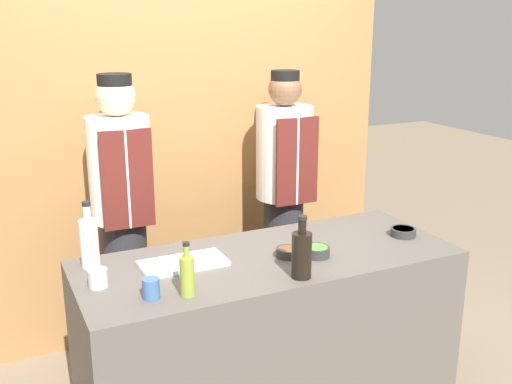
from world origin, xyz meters
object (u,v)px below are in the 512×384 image
(bottle_soy, at_px, (302,254))
(cup_steel, at_px, (98,278))
(sauce_bowl_brown, at_px, (288,252))
(sauce_bowl_purple, at_px, (403,232))
(bottle_oil, at_px, (187,275))
(cutting_board, at_px, (183,263))
(bottle_clear, at_px, (89,242))
(sauce_bowl_green, at_px, (317,251))
(cup_blue, at_px, (151,288))
(chef_right, at_px, (284,195))
(chef_left, at_px, (123,214))

(bottle_soy, bearing_deg, cup_steel, 161.10)
(sauce_bowl_brown, bearing_deg, sauce_bowl_purple, -0.69)
(bottle_oil, bearing_deg, cutting_board, 74.65)
(sauce_bowl_brown, bearing_deg, bottle_clear, 162.20)
(sauce_bowl_green, height_order, cup_steel, cup_steel)
(cup_blue, bearing_deg, cup_steel, 130.65)
(sauce_bowl_green, xyz_separation_m, cup_blue, (-0.83, -0.09, 0.02))
(sauce_bowl_green, bearing_deg, chef_right, 71.53)
(sauce_bowl_brown, distance_m, sauce_bowl_purple, 0.68)
(chef_left, bearing_deg, sauce_bowl_green, -51.88)
(chef_right, bearing_deg, bottle_oil, -133.85)
(sauce_bowl_green, bearing_deg, sauce_bowl_purple, 5.36)
(cutting_board, bearing_deg, bottle_soy, -39.30)
(bottle_oil, relative_size, chef_right, 0.14)
(cutting_board, height_order, cup_steel, cup_steel)
(bottle_clear, relative_size, chef_right, 0.18)
(sauce_bowl_green, relative_size, cup_steel, 1.46)
(cup_steel, bearing_deg, sauce_bowl_purple, -2.02)
(sauce_bowl_brown, distance_m, chef_right, 0.94)
(bottle_soy, bearing_deg, cup_blue, 172.94)
(cutting_board, height_order, chef_right, chef_right)
(sauce_bowl_purple, xyz_separation_m, chef_left, (-1.26, 0.85, 0.02))
(sauce_bowl_brown, distance_m, cup_steel, 0.88)
(bottle_soy, relative_size, chef_right, 0.17)
(bottle_clear, xyz_separation_m, bottle_oil, (0.30, -0.47, -0.03))
(cutting_board, height_order, bottle_oil, bottle_oil)
(cutting_board, bearing_deg, cup_steel, -170.59)
(cutting_board, height_order, cup_blue, cup_blue)
(cup_steel, height_order, chef_left, chef_left)
(sauce_bowl_purple, relative_size, cutting_board, 0.34)
(cup_steel, xyz_separation_m, cup_blue, (0.17, -0.20, 0.00))
(sauce_bowl_purple, height_order, bottle_soy, bottle_soy)
(sauce_bowl_purple, bearing_deg, sauce_bowl_brown, 179.31)
(sauce_bowl_brown, relative_size, cutting_board, 0.29)
(sauce_bowl_purple, relative_size, chef_left, 0.08)
(chef_left, bearing_deg, bottle_oil, -89.00)
(sauce_bowl_purple, relative_size, chef_right, 0.08)
(cup_steel, bearing_deg, bottle_clear, 86.86)
(sauce_bowl_purple, xyz_separation_m, bottle_oil, (-1.24, -0.18, 0.07))
(bottle_soy, height_order, cup_steel, bottle_soy)
(chef_left, bearing_deg, cup_blue, -97.06)
(sauce_bowl_brown, relative_size, cup_blue, 1.32)
(cutting_board, distance_m, chef_left, 0.74)
(bottle_oil, height_order, cup_blue, bottle_oil)
(chef_left, bearing_deg, sauce_bowl_purple, -34.06)
(cutting_board, relative_size, cup_blue, 4.57)
(sauce_bowl_purple, xyz_separation_m, sauce_bowl_green, (-0.55, -0.05, 0.00))
(sauce_bowl_purple, relative_size, bottle_oil, 0.57)
(bottle_soy, xyz_separation_m, chef_right, (0.49, 1.08, -0.08))
(bottle_clear, bearing_deg, bottle_soy, -32.42)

